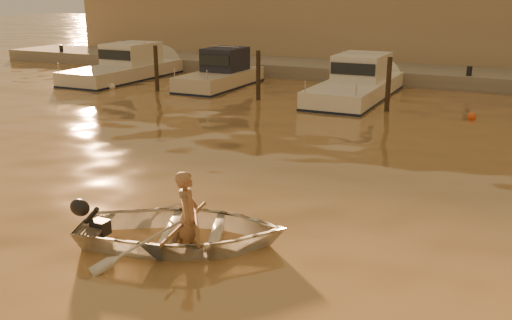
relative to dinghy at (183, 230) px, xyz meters
The scene contains 18 objects.
ground_plane 1.06m from the dinghy, 42.35° to the right, with size 160.00×160.00×0.00m, color brown.
dinghy is the anchor object (origin of this frame).
person 0.28m from the dinghy, 21.60° to the left, with size 0.60×0.40×1.65m, color #A47652.
outboard_motor 1.50m from the dinghy, 158.40° to the right, with size 0.90×0.40×0.70m, color black, non-canonical shape.
oar_port 0.30m from the dinghy, 21.60° to the left, with size 0.06×0.06×2.10m, color brown.
oar_starboard 0.17m from the dinghy, 21.60° to the left, with size 0.06×0.06×2.10m, color olive.
moored_boat_0 20.28m from the dinghy, 130.98° to the left, with size 2.52×7.91×1.75m, color beige, non-canonical shape.
moored_boat_1 17.17m from the dinghy, 116.87° to the left, with size 2.03×6.11×1.75m, color beige, non-canonical shape.
moored_boat_2 15.36m from the dinghy, 94.68° to the left, with size 2.42×8.05×1.75m, color white, non-canonical shape.
piling_0 16.34m from the dinghy, 126.62° to the left, with size 0.18×0.18×2.20m, color #2D2319.
piling_1 13.95m from the dinghy, 109.89° to the left, with size 0.18×0.18×2.20m, color #2D2319.
piling_2 13.14m from the dinghy, 87.56° to the left, with size 0.18×0.18×2.20m, color #2D2319.
fender_a 17.40m from the dinghy, 133.27° to the left, with size 0.30×0.30×0.30m, color white.
fender_b 15.14m from the dinghy, 119.38° to the left, with size 0.30×0.30×0.30m, color orange.
fender_c 12.26m from the dinghy, 98.14° to the left, with size 0.30×0.30×0.30m, color silver.
fender_d 13.45m from the dinghy, 74.63° to the left, with size 0.30×0.30×0.30m, color #E64F1B.
quay 20.82m from the dinghy, 87.91° to the left, with size 52.00×4.00×1.00m, color gray.
waterfront_building 26.41m from the dinghy, 88.35° to the left, with size 46.00×7.00×4.80m, color #9E8466.
Camera 1 is at (4.42, -7.12, 4.33)m, focal length 40.00 mm.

